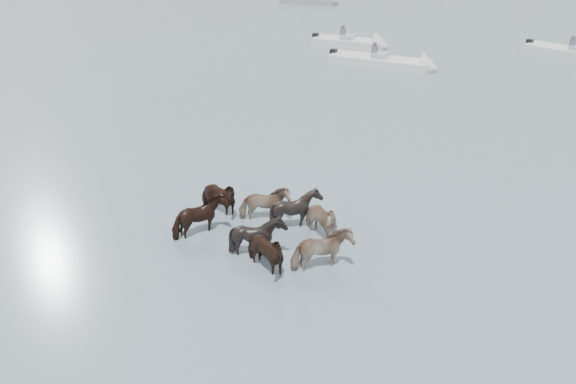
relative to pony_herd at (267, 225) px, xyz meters
The scene contains 5 objects.
ground 2.35m from the pony_herd, 105.15° to the right, with size 400.00×400.00×0.00m, color slate.
pony_herd is the anchor object (origin of this frame).
motorboat_a 24.63m from the pony_herd, 114.05° to the left, with size 5.10×2.65×1.92m.
motorboat_b 20.21m from the pony_herd, 107.13° to the left, with size 6.39×2.60×1.92m.
motorboat_f 41.10m from the pony_herd, 121.65° to the left, with size 5.46×3.21×1.92m.
Camera 1 is at (10.01, -9.79, 8.89)m, focal length 38.88 mm.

